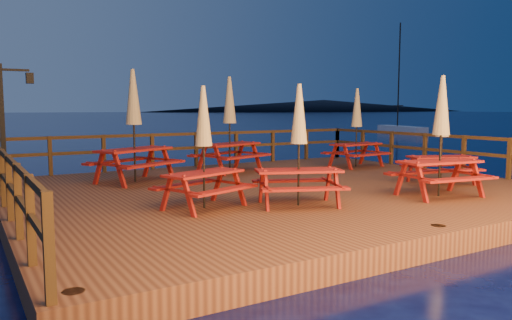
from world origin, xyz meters
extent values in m
plane|color=black|center=(0.00, 0.00, 0.00)|extent=(500.00, 500.00, 0.00)
cube|color=#4A2717|center=(0.00, 0.00, 0.20)|extent=(12.00, 10.00, 0.40)
cylinder|color=#31220F|center=(-5.60, 4.60, -0.30)|extent=(0.24, 0.24, 1.40)
cylinder|color=#31220F|center=(0.00, -4.60, -0.30)|extent=(0.24, 0.24, 1.40)
cylinder|color=#31220F|center=(0.00, 4.60, -0.30)|extent=(0.24, 0.24, 1.40)
cylinder|color=#31220F|center=(5.60, 4.60, -0.30)|extent=(0.24, 0.24, 1.40)
cube|color=#31220F|center=(0.00, 4.85, 1.45)|extent=(11.70, 0.06, 0.09)
cube|color=#31220F|center=(0.00, 4.85, 1.01)|extent=(11.70, 0.06, 0.09)
cube|color=#31220F|center=(-4.68, 4.85, 0.95)|extent=(0.10, 0.10, 1.10)
cube|color=#31220F|center=(0.00, 4.85, 0.95)|extent=(0.10, 0.10, 1.10)
cube|color=#31220F|center=(4.68, 4.85, 0.95)|extent=(0.10, 0.10, 1.10)
cube|color=#31220F|center=(-5.85, 0.00, 1.45)|extent=(0.06, 9.70, 0.09)
cube|color=#31220F|center=(-5.85, 0.00, 1.01)|extent=(0.06, 9.70, 0.09)
cube|color=#31220F|center=(-5.85, -3.88, 0.95)|extent=(0.10, 0.10, 1.10)
cube|color=#31220F|center=(-5.85, 0.00, 0.95)|extent=(0.10, 0.10, 1.10)
cube|color=#31220F|center=(5.85, 0.00, 1.45)|extent=(0.06, 9.70, 0.09)
cube|color=#31220F|center=(5.85, 0.00, 1.01)|extent=(0.06, 9.70, 0.09)
cube|color=#31220F|center=(5.85, 0.00, 0.95)|extent=(0.10, 0.10, 1.10)
cube|color=#31220F|center=(5.85, 3.88, 0.95)|extent=(0.10, 0.10, 1.10)
cube|color=black|center=(-5.55, 4.55, 1.90)|extent=(0.12, 0.12, 3.00)
cube|color=black|center=(-5.20, 4.55, 3.25)|extent=(0.70, 0.06, 0.06)
cube|color=black|center=(-4.85, 4.55, 3.05)|extent=(0.18, 0.18, 0.28)
sphere|color=#E0AB59|center=(-4.85, 4.55, 3.05)|extent=(0.14, 0.14, 0.14)
ellipsoid|color=black|center=(185.00, 230.00, 3.50)|extent=(230.40, 86.40, 7.00)
cube|color=silver|center=(27.11, 21.41, 0.24)|extent=(3.00, 6.68, 0.85)
cylinder|color=black|center=(27.11, 21.89, 4.93)|extent=(0.11, 0.11, 9.47)
cylinder|color=black|center=(27.11, 21.89, 2.46)|extent=(0.56, 1.65, 0.08)
cube|color=maroon|center=(4.34, 2.13, 1.12)|extent=(1.80, 0.85, 0.05)
cube|color=maroon|center=(4.28, 2.71, 0.83)|extent=(1.76, 0.44, 0.05)
cube|color=maroon|center=(4.40, 1.56, 0.83)|extent=(1.76, 0.44, 0.05)
cube|color=maroon|center=(3.59, 2.38, 0.76)|extent=(0.07, 0.10, 0.72)
cube|color=maroon|center=(3.65, 1.74, 0.76)|extent=(0.07, 0.10, 0.72)
cube|color=maroon|center=(5.03, 2.52, 0.76)|extent=(0.07, 0.10, 0.72)
cube|color=maroon|center=(5.09, 1.89, 0.76)|extent=(0.07, 0.10, 0.72)
cylinder|color=black|center=(4.34, 2.13, 1.61)|extent=(0.04, 0.04, 2.41)
cone|color=tan|center=(4.34, 2.13, 2.28)|extent=(0.35, 0.35, 1.21)
sphere|color=black|center=(4.34, 2.13, 2.84)|extent=(0.07, 0.07, 0.07)
cube|color=maroon|center=(2.20, -2.82, 1.14)|extent=(1.86, 0.95, 0.05)
cube|color=maroon|center=(2.28, -2.23, 0.85)|extent=(1.80, 0.53, 0.05)
cube|color=maroon|center=(2.11, -3.41, 0.85)|extent=(1.80, 0.53, 0.05)
cube|color=maroon|center=(1.51, -2.39, 0.77)|extent=(0.07, 0.11, 0.74)
cube|color=maroon|center=(1.41, -3.03, 0.77)|extent=(0.07, 0.11, 0.74)
cube|color=maroon|center=(2.98, -2.60, 0.77)|extent=(0.07, 0.11, 0.74)
cube|color=maroon|center=(2.88, -3.25, 0.77)|extent=(0.07, 0.11, 0.74)
cylinder|color=black|center=(2.20, -2.82, 1.64)|extent=(0.04, 0.04, 2.48)
cone|color=tan|center=(2.20, -2.82, 2.33)|extent=(0.36, 0.36, 1.24)
sphere|color=black|center=(2.20, -2.82, 2.90)|extent=(0.07, 0.07, 0.07)
cube|color=maroon|center=(3.72, -1.63, 1.06)|extent=(1.71, 1.16, 0.04)
cube|color=maroon|center=(3.92, -1.14, 0.80)|extent=(1.57, 0.82, 0.04)
cube|color=maroon|center=(3.53, -2.13, 0.80)|extent=(1.57, 0.82, 0.04)
cube|color=maroon|center=(3.22, -1.12, 0.73)|extent=(0.08, 0.10, 0.66)
cube|color=maroon|center=(3.00, -1.66, 0.73)|extent=(0.08, 0.10, 0.66)
cube|color=maroon|center=(4.45, -1.61, 0.73)|extent=(0.08, 0.10, 0.66)
cube|color=maroon|center=(4.23, -2.15, 0.73)|extent=(0.08, 0.10, 0.66)
cylinder|color=black|center=(3.72, -1.63, 1.50)|extent=(0.04, 0.04, 2.21)
cone|color=tan|center=(3.72, -1.63, 2.12)|extent=(0.32, 0.32, 1.10)
sphere|color=black|center=(3.72, -1.63, 2.63)|extent=(0.06, 0.06, 0.06)
cube|color=maroon|center=(-2.73, 2.53, 1.23)|extent=(2.12, 1.56, 0.06)
cube|color=maroon|center=(-3.02, 3.12, 0.90)|extent=(1.92, 1.14, 0.06)
cube|color=maroon|center=(-2.44, 1.93, 0.90)|extent=(1.92, 1.14, 0.06)
cube|color=maroon|center=(-3.63, 2.49, 0.81)|extent=(0.11, 0.13, 0.83)
cube|color=maroon|center=(-3.32, 1.84, 0.81)|extent=(0.11, 0.13, 0.83)
cube|color=maroon|center=(-2.14, 3.21, 0.81)|extent=(0.11, 0.13, 0.83)
cube|color=maroon|center=(-1.83, 2.56, 0.81)|extent=(0.11, 0.13, 0.83)
cylinder|color=black|center=(-2.73, 2.53, 1.78)|extent=(0.05, 0.05, 2.75)
cone|color=tan|center=(-2.73, 2.53, 2.55)|extent=(0.40, 0.40, 1.38)
sphere|color=black|center=(-2.73, 2.53, 3.19)|extent=(0.08, 0.08, 0.08)
cube|color=maroon|center=(-0.96, -2.10, 1.08)|extent=(1.75, 1.20, 0.05)
cube|color=maroon|center=(-0.75, -1.59, 0.81)|extent=(1.60, 0.85, 0.05)
cube|color=maroon|center=(-1.16, -2.60, 0.81)|extent=(1.60, 0.85, 0.05)
cube|color=maroon|center=(-1.47, -1.56, 0.74)|extent=(0.08, 0.10, 0.68)
cube|color=maroon|center=(-1.70, -2.12, 0.74)|extent=(0.08, 0.10, 0.68)
cube|color=maroon|center=(-0.22, -2.07, 0.74)|extent=(0.08, 0.10, 0.68)
cube|color=maroon|center=(-0.44, -2.63, 0.74)|extent=(0.08, 0.10, 0.68)
cylinder|color=black|center=(-0.96, -2.10, 1.53)|extent=(0.04, 0.04, 2.26)
cone|color=tan|center=(-0.96, -2.10, 2.16)|extent=(0.33, 0.33, 1.13)
sphere|color=black|center=(-0.96, -2.10, 2.69)|extent=(0.06, 0.06, 0.06)
cube|color=maroon|center=(-2.63, -1.40, 1.06)|extent=(1.71, 1.12, 0.04)
cube|color=maroon|center=(-2.81, -0.90, 0.80)|extent=(1.58, 0.77, 0.04)
cube|color=maroon|center=(-2.45, -1.90, 0.80)|extent=(1.58, 0.77, 0.04)
cube|color=maroon|center=(-3.35, -1.35, 0.73)|extent=(0.08, 0.10, 0.66)
cube|color=maroon|center=(-3.16, -1.90, 0.73)|extent=(0.08, 0.10, 0.66)
cube|color=maroon|center=(-2.10, -0.90, 0.73)|extent=(0.08, 0.10, 0.66)
cube|color=maroon|center=(-1.90, -1.45, 0.73)|extent=(0.08, 0.10, 0.66)
cylinder|color=black|center=(-2.63, -1.40, 1.51)|extent=(0.04, 0.04, 2.22)
cone|color=tan|center=(-2.63, -1.40, 2.13)|extent=(0.32, 0.32, 1.11)
sphere|color=black|center=(-2.63, -1.40, 2.64)|extent=(0.06, 0.06, 0.06)
cube|color=maroon|center=(0.32, 3.14, 1.21)|extent=(2.08, 1.36, 0.05)
cube|color=maroon|center=(0.10, 3.75, 0.89)|extent=(1.93, 0.93, 0.05)
cube|color=maroon|center=(0.53, 2.53, 0.89)|extent=(1.93, 0.93, 0.05)
cube|color=maroon|center=(-0.57, 3.21, 0.80)|extent=(0.10, 0.12, 0.81)
cube|color=maroon|center=(-0.33, 2.54, 0.80)|extent=(0.10, 0.12, 0.81)
cube|color=maroon|center=(0.96, 3.74, 0.80)|extent=(0.10, 0.12, 0.81)
cube|color=maroon|center=(1.20, 3.07, 0.80)|extent=(0.10, 0.12, 0.81)
cylinder|color=black|center=(0.32, 3.14, 1.75)|extent=(0.05, 0.05, 2.70)
cone|color=tan|center=(0.32, 3.14, 2.50)|extent=(0.39, 0.39, 1.35)
sphere|color=black|center=(0.32, 3.14, 3.13)|extent=(0.08, 0.08, 0.08)
camera|label=1|loc=(-6.53, -9.83, 2.28)|focal=35.00mm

